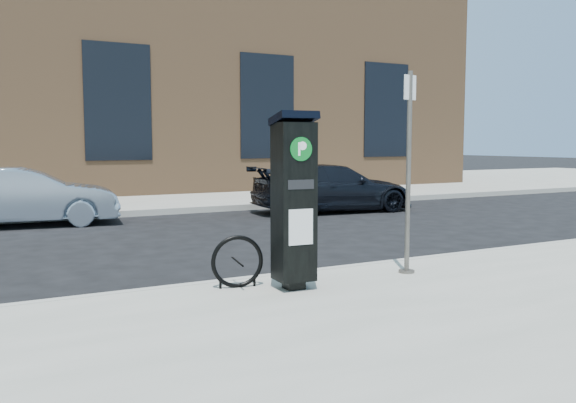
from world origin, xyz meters
TOP-DOWN VIEW (x-y plane):
  - ground at (0.00, 0.00)m, footprint 120.00×120.00m
  - sidewalk_far at (0.00, 14.00)m, footprint 60.00×12.00m
  - curb_near at (0.00, -0.02)m, footprint 60.00×0.12m
  - curb_far at (0.00, 8.02)m, footprint 60.00×0.12m
  - building at (-0.00, 17.00)m, footprint 28.00×10.05m
  - parking_kiosk at (-1.01, -0.78)m, footprint 0.48×0.43m
  - sign_pole at (0.65, -0.72)m, footprint 0.22×0.20m
  - bike_rack at (-1.55, -0.43)m, footprint 0.60×0.16m
  - car_silver at (-3.05, 7.40)m, footprint 3.95×1.82m
  - car_dark at (4.20, 6.59)m, footprint 4.39×2.12m

SIDE VIEW (x-z plane):
  - ground at x=0.00m, z-range 0.00..0.00m
  - sidewalk_far at x=0.00m, z-range 0.00..0.15m
  - curb_near at x=0.00m, z-range -0.01..0.15m
  - curb_far at x=0.00m, z-range -0.01..0.15m
  - bike_rack at x=-1.55m, z-range 0.14..0.74m
  - car_dark at x=4.20m, z-range 0.00..1.23m
  - car_silver at x=-3.05m, z-range 0.00..1.26m
  - parking_kiosk at x=-1.01m, z-range 0.18..2.15m
  - sign_pole at x=0.65m, z-range 0.14..2.65m
  - building at x=0.00m, z-range 0.02..8.27m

